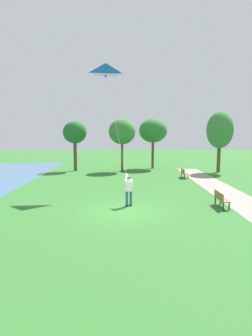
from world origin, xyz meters
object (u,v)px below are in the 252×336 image
(flying_kite, at_px, (106,71))
(tree_lakeside_near, at_px, (220,130))
(park_bench_far_walkway, at_px, (184,173))
(tree_lakeside_far, at_px, (122,132))
(tree_horizon_far, at_px, (75,133))
(person_kite_flyer, at_px, (129,188))
(park_bench_near_walkway, at_px, (221,198))
(tree_treeline_right, at_px, (153,131))

(flying_kite, bearing_deg, tree_lakeside_near, 39.21)
(park_bench_far_walkway, distance_m, tree_lakeside_far, 8.67)
(flying_kite, xyz_separation_m, park_bench_far_walkway, (7.17, 5.94, -7.87))
(tree_horizon_far, bearing_deg, person_kite_flyer, -71.32)
(park_bench_near_walkway, height_order, tree_horizon_far, tree_horizon_far)
(flying_kite, distance_m, park_bench_far_walkway, 12.19)
(tree_treeline_right, bearing_deg, park_bench_far_walkway, -75.80)
(flying_kite, xyz_separation_m, tree_treeline_right, (5.23, 13.59, -3.78))
(person_kite_flyer, distance_m, tree_lakeside_far, 15.53)
(tree_lakeside_near, bearing_deg, flying_kite, -140.79)
(person_kite_flyer, height_order, tree_horizon_far, tree_horizon_far)
(park_bench_near_walkway, distance_m, tree_horizon_far, 19.69)
(tree_lakeside_far, bearing_deg, tree_treeline_right, 33.16)
(flying_kite, bearing_deg, tree_treeline_right, 68.93)
(person_kite_flyer, xyz_separation_m, flying_kite, (-1.37, 4.08, 7.34))
(park_bench_near_walkway, xyz_separation_m, tree_lakeside_near, (5.47, 14.34, 4.09))
(tree_lakeside_far, bearing_deg, tree_horizon_far, 173.53)
(park_bench_near_walkway, distance_m, tree_lakeside_far, 16.91)
(person_kite_flyer, bearing_deg, tree_lakeside_far, 89.89)
(flying_kite, height_order, tree_treeline_right, flying_kite)
(park_bench_near_walkway, xyz_separation_m, park_bench_far_walkway, (0.64, 10.48, 0.00))
(person_kite_flyer, xyz_separation_m, tree_horizon_far, (-5.33, 15.76, 3.26))
(tree_horizon_far, height_order, tree_lakeside_near, tree_lakeside_near)
(flying_kite, xyz_separation_m, tree_horizon_far, (-3.96, 11.69, -4.08))
(flying_kite, height_order, park_bench_far_walkway, flying_kite)
(person_kite_flyer, bearing_deg, park_bench_near_walkway, -5.15)
(tree_horizon_far, height_order, tree_treeline_right, tree_treeline_right)
(flying_kite, height_order, tree_horizon_far, flying_kite)
(tree_treeline_right, bearing_deg, tree_lakeside_near, -29.29)
(person_kite_flyer, relative_size, park_bench_far_walkway, 1.20)
(park_bench_near_walkway, distance_m, park_bench_far_walkway, 10.50)
(park_bench_near_walkway, bearing_deg, flying_kite, 145.18)
(flying_kite, distance_m, tree_lakeside_near, 15.95)
(park_bench_near_walkway, relative_size, tree_lakeside_far, 0.26)
(person_kite_flyer, relative_size, park_bench_near_walkway, 1.20)
(park_bench_far_walkway, distance_m, tree_lakeside_near, 7.41)
(tree_lakeside_far, bearing_deg, park_bench_far_walkway, -41.67)
(person_kite_flyer, height_order, park_bench_far_walkway, person_kite_flyer)
(tree_horizon_far, bearing_deg, flying_kite, -71.27)
(park_bench_near_walkway, height_order, tree_treeline_right, tree_treeline_right)
(person_kite_flyer, xyz_separation_m, tree_treeline_right, (3.87, 17.67, 3.55))
(person_kite_flyer, xyz_separation_m, park_bench_far_walkway, (5.80, 10.02, -0.54))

